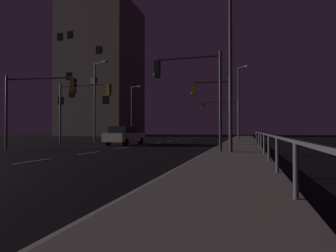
% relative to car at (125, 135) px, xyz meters
% --- Properties ---
extents(ground_plane, '(112.00, 112.00, 0.00)m').
position_rel_car_xyz_m(ground_plane, '(1.65, 0.48, -0.82)').
color(ground_plane, black).
rests_on(ground_plane, ground).
extents(sidewalk_right, '(2.91, 77.00, 0.14)m').
position_rel_car_xyz_m(sidewalk_right, '(9.48, 0.48, -0.75)').
color(sidewalk_right, '#9E937F').
rests_on(sidewalk_right, ground).
extents(lane_markings_center, '(0.14, 50.00, 0.01)m').
position_rel_car_xyz_m(lane_markings_center, '(1.65, 3.98, -0.82)').
color(lane_markings_center, silver).
rests_on(lane_markings_center, ground).
extents(lane_edge_line, '(0.14, 53.00, 0.01)m').
position_rel_car_xyz_m(lane_edge_line, '(7.77, 5.48, -0.82)').
color(lane_edge_line, silver).
rests_on(lane_edge_line, ground).
extents(car, '(2.04, 4.48, 1.57)m').
position_rel_car_xyz_m(car, '(0.00, 0.00, 0.00)').
color(car, beige).
rests_on(car, ground).
extents(traffic_light_far_left, '(5.28, 0.90, 5.48)m').
position_rel_car_xyz_m(traffic_light_far_left, '(6.42, 19.29, 3.25)').
color(traffic_light_far_left, '#2D3033').
rests_on(traffic_light_far_left, sidewalk_right).
extents(traffic_light_mid_left, '(5.09, 0.50, 5.24)m').
position_rel_car_xyz_m(traffic_light_mid_left, '(-3.12, -1.58, 2.94)').
color(traffic_light_mid_left, '#4C4C51').
rests_on(traffic_light_mid_left, ground).
extents(traffic_light_far_center, '(3.86, 0.34, 5.36)m').
position_rel_car_xyz_m(traffic_light_far_center, '(7.01, -6.50, 3.09)').
color(traffic_light_far_center, '#2D3033').
rests_on(traffic_light_far_center, sidewalk_right).
extents(traffic_light_overhead_east, '(5.07, 0.86, 4.89)m').
position_rel_car_xyz_m(traffic_light_overhead_east, '(-3.08, -6.55, 2.69)').
color(traffic_light_overhead_east, '#4C4C51').
rests_on(traffic_light_overhead_east, ground).
extents(traffic_light_far_right, '(3.15, 0.40, 5.21)m').
position_rel_car_xyz_m(traffic_light_far_right, '(7.35, 0.58, 2.95)').
color(traffic_light_far_right, '#2D3033').
rests_on(traffic_light_far_right, sidewalk_right).
extents(street_lamp_across_street, '(2.01, 1.62, 8.49)m').
position_rel_car_xyz_m(street_lamp_across_street, '(9.48, -7.12, 4.38)').
color(street_lamp_across_street, '#38383D').
rests_on(street_lamp_across_street, sidewalk_right).
extents(street_lamp_far_end, '(1.35, 1.45, 8.31)m').
position_rel_car_xyz_m(street_lamp_far_end, '(9.23, 10.42, 4.22)').
color(street_lamp_far_end, '#38383D').
rests_on(street_lamp_far_end, sidewalk_right).
extents(street_lamp_median, '(1.91, 1.12, 7.32)m').
position_rel_car_xyz_m(street_lamp_median, '(-5.02, 13.13, 3.59)').
color(street_lamp_median, '#38383D').
rests_on(street_lamp_median, ground).
extents(street_lamp_corner, '(2.23, 1.28, 8.32)m').
position_rel_car_xyz_m(street_lamp_corner, '(-5.01, 3.73, 4.14)').
color(street_lamp_corner, '#4C4C51').
rests_on(street_lamp_corner, ground).
extents(barrier_fence, '(0.09, 23.31, 0.98)m').
position_rel_car_xyz_m(barrier_fence, '(10.79, -7.41, 0.05)').
color(barrier_fence, '#59595E').
rests_on(barrier_fence, sidewalk_right).
extents(building_distant, '(15.12, 13.25, 28.34)m').
position_rel_car_xyz_m(building_distant, '(-20.75, 31.69, 13.35)').
color(building_distant, '#6B6056').
rests_on(building_distant, ground).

